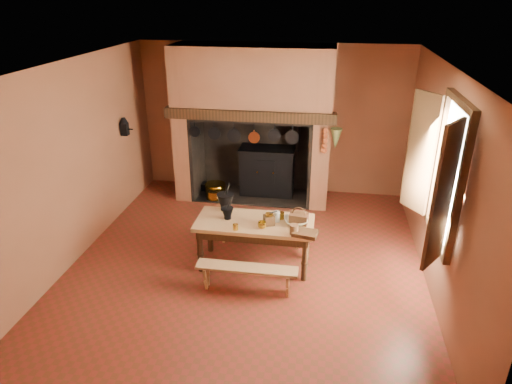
% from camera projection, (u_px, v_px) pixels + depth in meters
% --- Properties ---
extents(floor, '(5.50, 5.50, 0.00)m').
position_uv_depth(floor, '(248.00, 261.00, 6.70)').
color(floor, maroon).
rests_on(floor, ground).
extents(ceiling, '(5.50, 5.50, 0.00)m').
position_uv_depth(ceiling, '(246.00, 66.00, 5.55)').
color(ceiling, silver).
rests_on(ceiling, back_wall).
extents(back_wall, '(5.00, 0.02, 2.80)m').
position_uv_depth(back_wall, '(273.00, 120.00, 8.60)').
color(back_wall, brown).
rests_on(back_wall, floor).
extents(wall_left, '(0.02, 5.50, 2.80)m').
position_uv_depth(wall_left, '(74.00, 162.00, 6.49)').
color(wall_left, brown).
rests_on(wall_left, floor).
extents(wall_right, '(0.02, 5.50, 2.80)m').
position_uv_depth(wall_right, '(441.00, 184.00, 5.76)').
color(wall_right, brown).
rests_on(wall_right, floor).
extents(wall_front, '(5.00, 0.02, 2.80)m').
position_uv_depth(wall_front, '(186.00, 298.00, 3.65)').
color(wall_front, brown).
rests_on(wall_front, floor).
extents(chimney_breast, '(2.95, 0.96, 2.80)m').
position_uv_depth(chimney_breast, '(253.00, 103.00, 8.08)').
color(chimney_breast, brown).
rests_on(chimney_breast, floor).
extents(iron_range, '(1.12, 0.55, 1.60)m').
position_uv_depth(iron_range, '(268.00, 170.00, 8.71)').
color(iron_range, black).
rests_on(iron_range, floor).
extents(hearth_pans, '(0.51, 0.62, 0.20)m').
position_uv_depth(hearth_pans, '(214.00, 190.00, 8.81)').
color(hearth_pans, '#B6912A').
rests_on(hearth_pans, floor).
extents(hanging_pans, '(1.92, 0.29, 0.27)m').
position_uv_depth(hanging_pans, '(246.00, 135.00, 7.82)').
color(hanging_pans, black).
rests_on(hanging_pans, chimney_breast).
extents(onion_string, '(0.12, 0.10, 0.46)m').
position_uv_depth(onion_string, '(325.00, 141.00, 7.62)').
color(onion_string, '#99401C').
rests_on(onion_string, chimney_breast).
extents(herb_bunch, '(0.20, 0.20, 0.35)m').
position_uv_depth(herb_bunch, '(336.00, 139.00, 7.57)').
color(herb_bunch, '#535A2A').
rests_on(herb_bunch, chimney_breast).
extents(window, '(0.39, 1.75, 1.76)m').
position_uv_depth(window, '(439.00, 173.00, 5.30)').
color(window, white).
rests_on(window, wall_right).
extents(wall_coffee_mill, '(0.23, 0.16, 0.31)m').
position_uv_depth(wall_coffee_mill, '(124.00, 125.00, 7.82)').
color(wall_coffee_mill, black).
rests_on(wall_coffee_mill, wall_left).
extents(work_table, '(1.63, 0.73, 0.71)m').
position_uv_depth(work_table, '(255.00, 228.00, 6.38)').
color(work_table, tan).
rests_on(work_table, floor).
extents(bench_front, '(1.33, 0.23, 0.37)m').
position_uv_depth(bench_front, '(247.00, 273.00, 5.93)').
color(bench_front, tan).
rests_on(bench_front, floor).
extents(bench_back, '(1.43, 0.25, 0.40)m').
position_uv_depth(bench_back, '(261.00, 227.00, 7.03)').
color(bench_back, tan).
rests_on(bench_back, floor).
extents(mortar_large, '(0.25, 0.25, 0.42)m').
position_uv_depth(mortar_large, '(226.00, 201.00, 6.60)').
color(mortar_large, black).
rests_on(mortar_large, work_table).
extents(mortar_small, '(0.17, 0.17, 0.29)m').
position_uv_depth(mortar_small, '(228.00, 213.00, 6.36)').
color(mortar_small, black).
rests_on(mortar_small, work_table).
extents(coffee_grinder, '(0.20, 0.18, 0.21)m').
position_uv_depth(coffee_grinder, '(269.00, 219.00, 6.21)').
color(coffee_grinder, '#342310').
rests_on(coffee_grinder, work_table).
extents(brass_mug_a, '(0.08, 0.08, 0.08)m').
position_uv_depth(brass_mug_a, '(236.00, 227.00, 6.09)').
color(brass_mug_a, '#B6912A').
rests_on(brass_mug_a, work_table).
extents(brass_mug_b, '(0.11, 0.11, 0.10)m').
position_uv_depth(brass_mug_b, '(281.00, 215.00, 6.38)').
color(brass_mug_b, '#B6912A').
rests_on(brass_mug_b, work_table).
extents(mixing_bowl, '(0.39, 0.39, 0.08)m').
position_uv_depth(mixing_bowl, '(296.00, 221.00, 6.25)').
color(mixing_bowl, '#C2BB95').
rests_on(mixing_bowl, work_table).
extents(stoneware_crock, '(0.14, 0.14, 0.14)m').
position_uv_depth(stoneware_crock, '(294.00, 230.00, 5.97)').
color(stoneware_crock, '#54351F').
rests_on(stoneware_crock, work_table).
extents(glass_jar, '(0.09, 0.09, 0.15)m').
position_uv_depth(glass_jar, '(277.00, 217.00, 6.29)').
color(glass_jar, beige).
rests_on(glass_jar, work_table).
extents(wicker_basket, '(0.27, 0.21, 0.24)m').
position_uv_depth(wicker_basket, '(299.00, 218.00, 6.25)').
color(wicker_basket, '#4B2E16').
rests_on(wicker_basket, work_table).
extents(wooden_tray, '(0.35, 0.28, 0.05)m').
position_uv_depth(wooden_tray, '(305.00, 233.00, 5.96)').
color(wooden_tray, '#342310').
rests_on(wooden_tray, work_table).
extents(brass_cup, '(0.15, 0.15, 0.09)m').
position_uv_depth(brass_cup, '(262.00, 225.00, 6.13)').
color(brass_cup, '#B6912A').
rests_on(brass_cup, work_table).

